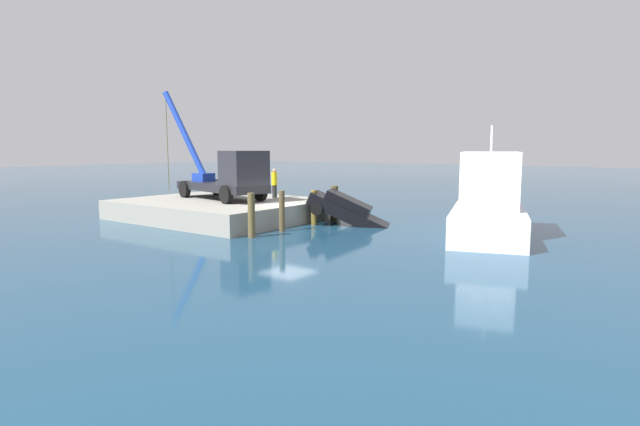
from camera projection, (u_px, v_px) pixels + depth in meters
name	position (u px, v px, depth m)	size (l,w,h in m)	color
ground	(287.00, 226.00, 26.72)	(200.00, 200.00, 0.00)	navy
dock	(221.00, 209.00, 29.58)	(10.71, 8.89, 1.08)	gray
crane_truck	(229.00, 176.00, 29.04)	(8.89, 3.66, 6.55)	black
dock_worker	(274.00, 183.00, 30.42)	(0.34, 0.34, 1.76)	#2A2A2A
salvaged_car	(349.00, 211.00, 27.11)	(4.66, 3.51, 2.61)	black
moored_yacht	(488.00, 216.00, 25.37)	(6.45, 11.84, 6.45)	white
piling_near	(251.00, 215.00, 23.14)	(0.33, 0.33, 2.04)	brown
piling_mid	(282.00, 211.00, 24.85)	(0.28, 0.28, 2.00)	brown
piling_far	(314.00, 208.00, 27.01)	(0.32, 0.32, 1.84)	brown
piling_end	(334.00, 203.00, 28.53)	(0.43, 0.43, 1.96)	brown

